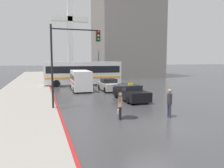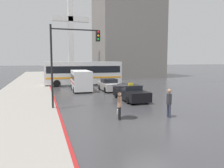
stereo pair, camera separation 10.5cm
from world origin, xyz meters
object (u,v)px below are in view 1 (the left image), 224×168
traffic_light (71,51)px  monument_cross (70,32)px  sedan_red (109,85)px  pedestrian_man (170,100)px  city_bus (83,72)px  taxi (130,93)px  ambulance_van (81,80)px  pedestrian_with_umbrella (120,92)px

traffic_light → monument_cross: 26.13m
sedan_red → pedestrian_man: 12.69m
pedestrian_man → monument_cross: size_ratio=0.12×
city_bus → monument_cross: monument_cross is taller
sedan_red → monument_cross: size_ratio=0.26×
taxi → sedan_red: size_ratio=1.18×
traffic_light → monument_cross: size_ratio=0.39×
sedan_red → city_bus: city_bus is taller
ambulance_van → pedestrian_man: (3.13, -13.94, -0.23)m
traffic_light → sedan_red: bearing=56.5°
ambulance_van → traffic_light: (-2.30, -9.49, 2.90)m
ambulance_van → city_bus: city_bus is taller
taxi → city_bus: 13.17m
traffic_light → monument_cross: monument_cross is taller
monument_cross → taxi: bearing=-84.7°
ambulance_van → traffic_light: size_ratio=0.89×
pedestrian_with_umbrella → pedestrian_man: 3.21m
sedan_red → ambulance_van: size_ratio=0.75×
city_bus → pedestrian_with_umbrella: city_bus is taller
sedan_red → pedestrian_man: bearing=90.0°
ambulance_van → pedestrian_with_umbrella: ambulance_van is taller
sedan_red → pedestrian_man: pedestrian_man is taller
taxi → city_bus: (-1.88, 12.98, 1.22)m
sedan_red → monument_cross: monument_cross is taller
ambulance_van → monument_cross: monument_cross is taller
taxi → pedestrian_with_umbrella: 6.74m
taxi → sedan_red: 6.36m
pedestrian_man → monument_cross: monument_cross is taller
traffic_light → city_bus: bearing=76.4°
pedestrian_man → traffic_light: (-5.43, 4.45, 3.13)m
pedestrian_man → city_bus: bearing=-174.9°
pedestrian_with_umbrella → city_bus: bearing=5.7°
pedestrian_with_umbrella → traffic_light: traffic_light is taller
traffic_light → ambulance_van: bearing=76.4°
pedestrian_man → traffic_light: 7.69m
city_bus → pedestrian_with_umbrella: size_ratio=5.18×
taxi → pedestrian_man: bearing=89.7°
pedestrian_with_umbrella → monument_cross: 30.36m
city_bus → ambulance_van: bearing=168.6°
ambulance_van → pedestrian_man: ambulance_van is taller
sedan_red → city_bus: size_ratio=0.37×
sedan_red → pedestrian_with_umbrella: 12.67m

